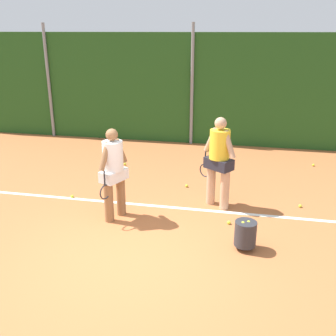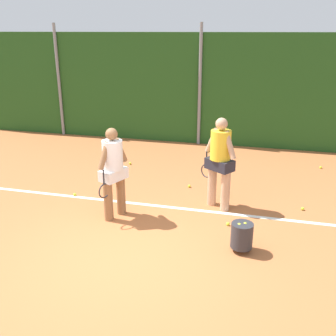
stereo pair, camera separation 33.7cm
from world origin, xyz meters
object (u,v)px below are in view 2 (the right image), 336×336
tennis_ball_0 (130,163)px  tennis_ball_1 (228,224)px  player_midcourt (220,159)px  tennis_ball_2 (303,209)px  tennis_ball_3 (75,195)px  ball_hopper (242,235)px  player_foreground_near (113,169)px  tennis_ball_6 (321,167)px  tennis_ball_5 (189,186)px

tennis_ball_0 → tennis_ball_1: same height
player_midcourt → tennis_ball_2: (1.69, 0.27, -1.01)m
tennis_ball_0 → tennis_ball_2: 4.69m
tennis_ball_2 → tennis_ball_3: 4.82m
ball_hopper → tennis_ball_2: (1.09, 1.86, -0.26)m
player_foreground_near → ball_hopper: player_foreground_near is taller
player_foreground_near → player_midcourt: 2.10m
tennis_ball_3 → tennis_ball_6: same height
tennis_ball_5 → tennis_ball_6: (3.09, 2.13, 0.00)m
player_midcourt → tennis_ball_2: size_ratio=28.21×
tennis_ball_1 → tennis_ball_3: 3.44m
player_foreground_near → player_midcourt: (1.88, 0.93, 0.05)m
tennis_ball_3 → tennis_ball_1: bearing=-9.0°
player_foreground_near → tennis_ball_5: size_ratio=26.80×
tennis_ball_1 → tennis_ball_6: (2.02, 3.77, 0.00)m
tennis_ball_1 → player_foreground_near: bearing=-175.6°
player_foreground_near → tennis_ball_1: player_foreground_near is taller
player_midcourt → tennis_ball_0: (-2.64, 2.07, -1.01)m
tennis_ball_2 → tennis_ball_3: (-4.79, -0.49, 0.00)m
tennis_ball_2 → tennis_ball_5: 2.53m
tennis_ball_3 → tennis_ball_0: bearing=78.6°
tennis_ball_1 → tennis_ball_2: bearing=36.5°
player_midcourt → tennis_ball_6: 3.92m
player_foreground_near → tennis_ball_0: (-0.77, 3.00, -0.96)m
tennis_ball_1 → tennis_ball_3: bearing=171.0°
tennis_ball_0 → tennis_ball_1: 4.08m
tennis_ball_0 → tennis_ball_1: size_ratio=1.00×
tennis_ball_3 → tennis_ball_6: bearing=30.8°
tennis_ball_6 → tennis_ball_3: bearing=-149.2°
player_foreground_near → tennis_ball_3: player_foreground_near is taller
tennis_ball_2 → tennis_ball_5: same height
tennis_ball_2 → player_foreground_near: bearing=-161.4°
tennis_ball_0 → tennis_ball_1: (2.94, -2.84, 0.00)m
tennis_ball_2 → ball_hopper: bearing=-120.4°
player_foreground_near → tennis_ball_2: (3.56, 1.20, -0.96)m
tennis_ball_3 → tennis_ball_5: (2.34, 1.10, 0.00)m
tennis_ball_2 → tennis_ball_6: 2.81m
tennis_ball_1 → tennis_ball_6: same height
player_midcourt → tennis_ball_3: (-3.11, -0.23, -1.01)m
player_midcourt → tennis_ball_2: 1.98m
tennis_ball_2 → tennis_ball_3: same height
tennis_ball_5 → player_foreground_near: bearing=-121.4°
tennis_ball_0 → tennis_ball_5: 2.22m
player_midcourt → tennis_ball_0: 3.51m
player_midcourt → tennis_ball_6: player_midcourt is taller
ball_hopper → tennis_ball_1: bearing=109.9°
tennis_ball_0 → tennis_ball_3: 2.35m
tennis_ball_1 → tennis_ball_6: bearing=61.8°
tennis_ball_1 → tennis_ball_6: 4.28m
tennis_ball_1 → tennis_ball_2: same height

